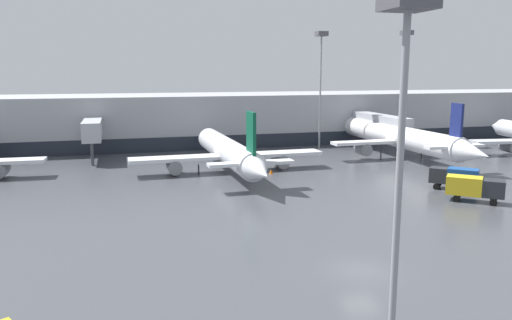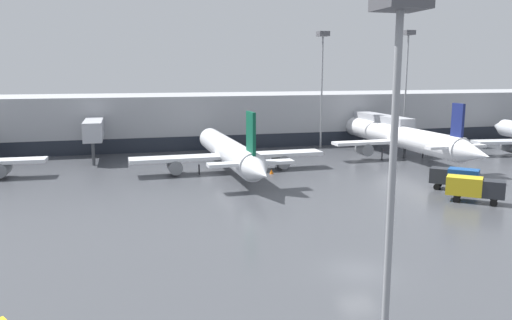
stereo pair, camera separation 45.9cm
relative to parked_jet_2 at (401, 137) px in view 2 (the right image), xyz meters
The scene contains 10 objects.
ground_plane 46.66m from the parked_jet_2, 124.02° to the right, with size 320.00×320.00×0.00m, color #424449.
terminal_building 34.90m from the parked_jet_2, 138.13° to the left, with size 160.00×31.88×9.00m.
parked_jet_2 is the anchor object (origin of this frame).
parked_jet_3 27.73m from the parked_jet_2, behind, with size 25.77×33.52×8.78m.
service_truck_1 26.29m from the parked_jet_2, 104.77° to the right, with size 5.40×5.04×2.55m.
service_truck_2 21.06m from the parked_jet_2, 104.59° to the right, with size 4.89×4.79×2.49m.
traffic_cone_0 23.57m from the parked_jet_2, 163.97° to the right, with size 0.52×0.52×0.60m.
apron_light_mast_0 19.20m from the parked_jet_2, 122.24° to the left, with size 1.80×1.80×19.68m.
apron_light_mast_3 20.20m from the parked_jet_2, 57.12° to the left, with size 1.80×1.80×20.23m.
apron_light_mast_4 58.91m from the parked_jet_2, 121.48° to the right, with size 1.80×1.80×16.24m.
Camera 2 is at (-14.69, -28.60, 13.16)m, focal length 35.00 mm.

